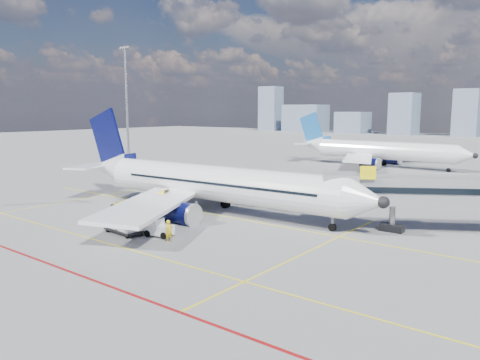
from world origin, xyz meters
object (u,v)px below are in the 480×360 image
object	(u,v)px
baggage_tug	(158,227)
belt_loader	(134,206)
main_aircraft	(206,183)
second_aircraft	(376,150)
cargo_dolly	(124,221)
ramp_worker	(169,231)

from	to	relation	value
baggage_tug	belt_loader	bearing A→B (deg)	139.55
main_aircraft	baggage_tug	distance (m)	11.40
main_aircraft	belt_loader	size ratio (longest dim) A/B	6.07
second_aircraft	belt_loader	world-z (taller)	second_aircraft
second_aircraft	belt_loader	bearing A→B (deg)	-92.11
main_aircraft	belt_loader	xyz separation A→B (m)	(-6.01, -5.30, -2.52)
belt_loader	main_aircraft	bearing A→B (deg)	20.13
main_aircraft	second_aircraft	distance (m)	52.69
main_aircraft	second_aircraft	size ratio (longest dim) A/B	1.09
main_aircraft	baggage_tug	world-z (taller)	main_aircraft
main_aircraft	cargo_dolly	world-z (taller)	main_aircraft
second_aircraft	cargo_dolly	distance (m)	64.60
baggage_tug	cargo_dolly	size ratio (longest dim) A/B	0.63
cargo_dolly	ramp_worker	world-z (taller)	cargo_dolly
second_aircraft	baggage_tug	distance (m)	63.45
cargo_dolly	belt_loader	size ratio (longest dim) A/B	0.63
main_aircraft	cargo_dolly	xyz separation A→B (m)	(0.52, -11.87, -2.00)
baggage_tug	cargo_dolly	bearing A→B (deg)	-168.88
baggage_tug	second_aircraft	bearing A→B (deg)	82.48
cargo_dolly	ramp_worker	distance (m)	5.36
baggage_tug	ramp_worker	xyz separation A→B (m)	(2.18, -0.75, 0.16)
baggage_tug	belt_loader	xyz separation A→B (m)	(-9.66, 5.22, -0.10)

